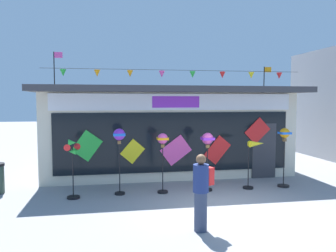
{
  "coord_description": "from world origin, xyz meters",
  "views": [
    {
      "loc": [
        -3.06,
        -8.05,
        2.82
      ],
      "look_at": [
        -1.07,
        3.17,
        1.96
      ],
      "focal_mm": 35.8,
      "sensor_mm": 36.0,
      "label": 1
    }
  ],
  "objects_px": {
    "wind_spinner_left": "(119,141)",
    "wind_spinner_center_left": "(163,146)",
    "wind_spinner_far_left": "(72,159)",
    "person_near_camera": "(201,191)",
    "wind_spinner_right": "(254,154)",
    "wind_spinner_far_right": "(284,143)",
    "kite_shop_building": "(165,129)",
    "wind_spinner_center_right": "(208,144)"
  },
  "relations": [
    {
      "from": "wind_spinner_right",
      "to": "wind_spinner_far_left",
      "type": "bearing_deg",
      "value": -178.28
    },
    {
      "from": "wind_spinner_far_left",
      "to": "wind_spinner_center_left",
      "type": "bearing_deg",
      "value": 3.42
    },
    {
      "from": "wind_spinner_center_left",
      "to": "wind_spinner_far_left",
      "type": "bearing_deg",
      "value": -176.58
    },
    {
      "from": "wind_spinner_far_left",
      "to": "person_near_camera",
      "type": "height_order",
      "value": "wind_spinner_far_left"
    },
    {
      "from": "kite_shop_building",
      "to": "wind_spinner_right",
      "type": "relative_size",
      "value": 6.13
    },
    {
      "from": "wind_spinner_center_left",
      "to": "wind_spinner_left",
      "type": "bearing_deg",
      "value": 177.54
    },
    {
      "from": "wind_spinner_center_left",
      "to": "wind_spinner_center_right",
      "type": "distance_m",
      "value": 1.42
    },
    {
      "from": "wind_spinner_far_right",
      "to": "person_near_camera",
      "type": "bearing_deg",
      "value": -139.51
    },
    {
      "from": "kite_shop_building",
      "to": "person_near_camera",
      "type": "bearing_deg",
      "value": -92.89
    },
    {
      "from": "kite_shop_building",
      "to": "wind_spinner_center_right",
      "type": "height_order",
      "value": "kite_shop_building"
    },
    {
      "from": "wind_spinner_center_right",
      "to": "wind_spinner_far_right",
      "type": "xyz_separation_m",
      "value": [
        2.6,
        0.02,
        -0.02
      ]
    },
    {
      "from": "person_near_camera",
      "to": "wind_spinner_center_left",
      "type": "bearing_deg",
      "value": 158.79
    },
    {
      "from": "kite_shop_building",
      "to": "wind_spinner_right",
      "type": "xyz_separation_m",
      "value": [
        2.31,
        -3.49,
        -0.55
      ]
    },
    {
      "from": "wind_spinner_far_right",
      "to": "kite_shop_building",
      "type": "bearing_deg",
      "value": 133.84
    },
    {
      "from": "wind_spinner_far_left",
      "to": "wind_spinner_left",
      "type": "xyz_separation_m",
      "value": [
        1.34,
        0.21,
        0.46
      ]
    },
    {
      "from": "kite_shop_building",
      "to": "wind_spinner_far_right",
      "type": "xyz_separation_m",
      "value": [
        3.34,
        -3.48,
        -0.22
      ]
    },
    {
      "from": "wind_spinner_left",
      "to": "wind_spinner_center_left",
      "type": "height_order",
      "value": "wind_spinner_left"
    },
    {
      "from": "wind_spinner_far_left",
      "to": "wind_spinner_center_right",
      "type": "bearing_deg",
      "value": 2.32
    },
    {
      "from": "wind_spinner_left",
      "to": "wind_spinner_center_left",
      "type": "xyz_separation_m",
      "value": [
        1.3,
        -0.06,
        -0.18
      ]
    },
    {
      "from": "wind_spinner_far_left",
      "to": "wind_spinner_far_right",
      "type": "bearing_deg",
      "value": 1.56
    },
    {
      "from": "wind_spinner_right",
      "to": "kite_shop_building",
      "type": "bearing_deg",
      "value": 123.43
    },
    {
      "from": "wind_spinner_far_left",
      "to": "wind_spinner_left",
      "type": "relative_size",
      "value": 0.87
    },
    {
      "from": "wind_spinner_right",
      "to": "wind_spinner_left",
      "type": "bearing_deg",
      "value": 179.39
    },
    {
      "from": "wind_spinner_left",
      "to": "wind_spinner_right",
      "type": "height_order",
      "value": "wind_spinner_left"
    },
    {
      "from": "wind_spinner_center_left",
      "to": "wind_spinner_center_right",
      "type": "bearing_deg",
      "value": 0.26
    },
    {
      "from": "wind_spinner_far_right",
      "to": "wind_spinner_right",
      "type": "bearing_deg",
      "value": -179.28
    },
    {
      "from": "kite_shop_building",
      "to": "wind_spinner_left",
      "type": "bearing_deg",
      "value": -119.87
    },
    {
      "from": "wind_spinner_far_left",
      "to": "person_near_camera",
      "type": "relative_size",
      "value": 1.03
    },
    {
      "from": "wind_spinner_center_left",
      "to": "wind_spinner_center_right",
      "type": "height_order",
      "value": "wind_spinner_center_left"
    },
    {
      "from": "wind_spinner_far_right",
      "to": "person_near_camera",
      "type": "height_order",
      "value": "wind_spinner_far_right"
    },
    {
      "from": "wind_spinner_center_left",
      "to": "wind_spinner_far_right",
      "type": "bearing_deg",
      "value": 0.34
    },
    {
      "from": "wind_spinner_center_left",
      "to": "person_near_camera",
      "type": "bearing_deg",
      "value": -83.72
    },
    {
      "from": "wind_spinner_far_left",
      "to": "person_near_camera",
      "type": "bearing_deg",
      "value": -44.75
    },
    {
      "from": "wind_spinner_center_right",
      "to": "kite_shop_building",
      "type": "bearing_deg",
      "value": 101.95
    },
    {
      "from": "wind_spinner_far_left",
      "to": "wind_spinner_right",
      "type": "bearing_deg",
      "value": 1.72
    },
    {
      "from": "kite_shop_building",
      "to": "wind_spinner_far_left",
      "type": "distance_m",
      "value": 4.97
    },
    {
      "from": "wind_spinner_center_right",
      "to": "wind_spinner_far_right",
      "type": "distance_m",
      "value": 2.6
    },
    {
      "from": "wind_spinner_center_right",
      "to": "person_near_camera",
      "type": "relative_size",
      "value": 1.09
    },
    {
      "from": "wind_spinner_left",
      "to": "wind_spinner_right",
      "type": "relative_size",
      "value": 1.28
    },
    {
      "from": "wind_spinner_far_left",
      "to": "wind_spinner_left",
      "type": "distance_m",
      "value": 1.43
    },
    {
      "from": "wind_spinner_far_left",
      "to": "wind_spinner_center_right",
      "type": "distance_m",
      "value": 4.08
    },
    {
      "from": "wind_spinner_right",
      "to": "wind_spinner_far_right",
      "type": "relative_size",
      "value": 0.8
    }
  ]
}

